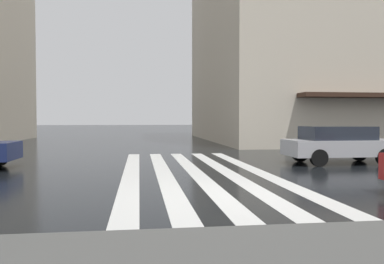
# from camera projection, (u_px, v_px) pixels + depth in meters

# --- Properties ---
(ground_plane) EXTENTS (220.00, 220.00, 0.00)m
(ground_plane) POSITION_uv_depth(u_px,v_px,m) (231.00, 195.00, 8.69)
(ground_plane) COLOR black
(zebra_crossing) EXTENTS (13.00, 4.50, 0.01)m
(zebra_crossing) POSITION_uv_depth(u_px,v_px,m) (194.00, 171.00, 12.62)
(zebra_crossing) COLOR silver
(zebra_crossing) RESTS_ON ground_plane
(haussmann_block_corner) EXTENTS (20.56, 21.81, 22.94)m
(haussmann_block_corner) POSITION_uv_depth(u_px,v_px,m) (340.00, 3.00, 32.20)
(haussmann_block_corner) COLOR beige
(haussmann_block_corner) RESTS_ON ground_plane
(car_silver) EXTENTS (1.85, 4.10, 1.41)m
(car_silver) POSITION_uv_depth(u_px,v_px,m) (339.00, 144.00, 14.85)
(car_silver) COLOR #B7B7BC
(car_silver) RESTS_ON ground_plane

